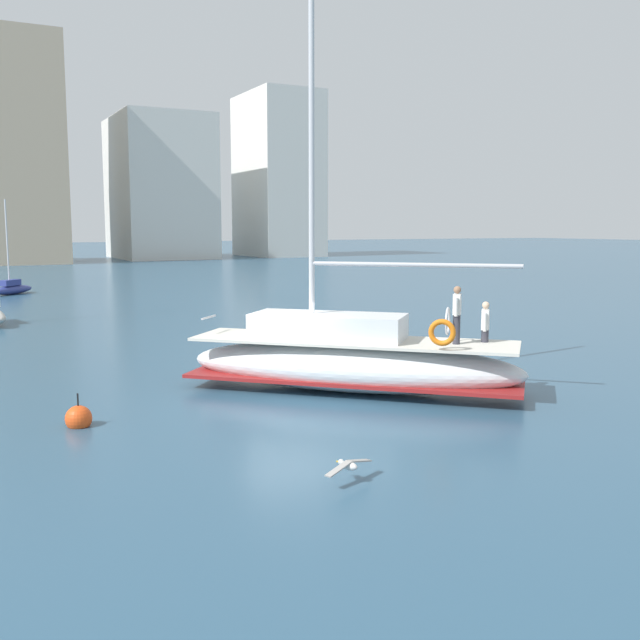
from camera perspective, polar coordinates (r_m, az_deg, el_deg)
ground_plane at (r=20.44m, az=-2.62°, el=-5.78°), size 400.00×400.00×0.00m
main_sailboat at (r=20.64m, az=2.35°, el=-3.10°), size 8.59×8.38×12.01m
moored_sloop_far at (r=54.10m, az=-22.92°, el=2.35°), size 3.25×3.34×6.42m
seagull at (r=13.52m, az=2.22°, el=-11.27°), size 1.17×0.58×0.18m
mooring_buoy at (r=18.06m, az=-18.34°, el=-7.32°), size 0.62×0.62×0.91m
waterfront_buildings at (r=104.78m, az=-22.09°, el=10.93°), size 81.49×21.35×27.73m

